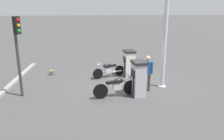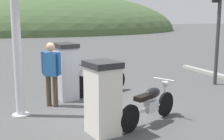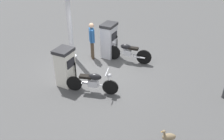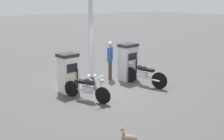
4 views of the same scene
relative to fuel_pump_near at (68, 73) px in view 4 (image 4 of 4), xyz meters
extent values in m
plane|color=#4C4C4C|center=(0.40, 1.42, -0.76)|extent=(120.00, 120.00, 0.00)
cube|color=silver|center=(0.00, 0.00, -0.07)|extent=(0.62, 0.69, 1.37)
cube|color=black|center=(0.27, 0.04, 0.23)|extent=(0.09, 0.44, 0.32)
cube|color=#262628|center=(0.00, 0.00, 0.67)|extent=(0.68, 0.76, 0.12)
cylinder|color=black|center=(0.28, 0.23, -0.28)|extent=(0.05, 0.05, 0.89)
cube|color=silver|center=(0.00, 2.83, -0.02)|extent=(0.61, 0.78, 1.47)
cube|color=black|center=(0.26, 2.87, 0.31)|extent=(0.10, 0.50, 0.32)
cube|color=#262628|center=(0.00, 2.83, 0.78)|extent=(0.67, 0.85, 0.12)
cylinder|color=black|center=(0.27, 3.09, -0.24)|extent=(0.05, 0.05, 0.96)
cylinder|color=black|center=(1.76, 0.40, -0.46)|extent=(0.56, 0.29, 0.58)
cylinder|color=black|center=(0.53, -0.15, -0.46)|extent=(0.56, 0.29, 0.58)
cube|color=silver|center=(1.19, 0.15, -0.36)|extent=(0.41, 0.33, 0.24)
cylinder|color=silver|center=(1.14, 0.13, -0.41)|extent=(0.95, 0.46, 0.05)
ellipsoid|color=black|center=(1.25, 0.18, -0.08)|extent=(0.53, 0.40, 0.24)
cube|color=black|center=(0.94, 0.04, -0.11)|extent=(0.48, 0.36, 0.10)
cylinder|color=silver|center=(1.73, 0.39, -0.16)|extent=(0.26, 0.14, 0.57)
cylinder|color=silver|center=(1.65, 0.35, 0.16)|extent=(0.26, 0.53, 0.04)
sphere|color=silver|center=(1.74, 0.40, 0.04)|extent=(0.18, 0.18, 0.14)
cylinder|color=silver|center=(0.66, 0.04, -0.44)|extent=(0.53, 0.29, 0.07)
cylinder|color=black|center=(0.32, 2.69, -0.42)|extent=(0.66, 0.26, 0.67)
cylinder|color=black|center=(1.69, 3.08, -0.42)|extent=(0.66, 0.26, 0.67)
cube|color=silver|center=(0.96, 2.87, -0.32)|extent=(0.40, 0.29, 0.24)
cylinder|color=silver|center=(1.01, 2.88, -0.37)|extent=(1.04, 0.34, 0.05)
ellipsoid|color=black|center=(0.89, 2.85, -0.04)|extent=(0.52, 0.34, 0.24)
cube|color=black|center=(1.22, 2.94, -0.07)|extent=(0.48, 0.31, 0.10)
cylinder|color=silver|center=(0.36, 2.70, -0.12)|extent=(0.26, 0.11, 0.57)
cylinder|color=silver|center=(0.44, 2.72, 0.20)|extent=(0.19, 0.55, 0.04)
sphere|color=silver|center=(0.34, 2.69, 0.08)|extent=(0.17, 0.17, 0.14)
cylinder|color=silver|center=(1.53, 2.91, -0.40)|extent=(0.55, 0.22, 0.07)
cylinder|color=#473828|center=(-0.60, 2.32, -0.35)|extent=(0.18, 0.18, 0.82)
cylinder|color=#473828|center=(-0.46, 2.19, -0.35)|extent=(0.18, 0.18, 0.82)
cube|color=#265999|center=(-0.53, 2.26, 0.37)|extent=(0.40, 0.39, 0.61)
cylinder|color=#265999|center=(-0.71, 2.42, 0.40)|extent=(0.13, 0.13, 0.58)
cylinder|color=#265999|center=(-0.35, 2.09, 0.40)|extent=(0.13, 0.13, 0.58)
sphere|color=tan|center=(-0.53, 2.26, 0.81)|extent=(0.32, 0.32, 0.23)
ellipsoid|color=#847051|center=(4.40, -0.55, -0.54)|extent=(0.42, 0.39, 0.21)
cylinder|color=#847051|center=(4.30, -0.64, -0.48)|extent=(0.08, 0.08, 0.15)
sphere|color=#847051|center=(4.28, -0.65, -0.33)|extent=(0.14, 0.14, 0.10)
cone|color=orange|center=(4.23, -0.69, -0.33)|extent=(0.08, 0.07, 0.04)
cone|color=#847051|center=(4.54, -0.44, -0.51)|extent=(0.11, 0.11, 0.08)
cylinder|color=silver|center=(-1.39, 1.82, 1.40)|extent=(0.20, 0.20, 4.31)
cylinder|color=silver|center=(-1.39, 1.82, -0.74)|extent=(0.40, 0.40, 0.04)
camera|label=1|loc=(1.90, 12.49, 3.34)|focal=37.33mm
camera|label=2|loc=(-2.13, -5.32, 1.61)|focal=47.90mm
camera|label=3|loc=(5.77, -5.32, 4.42)|focal=38.15mm
camera|label=4|loc=(8.77, -4.04, 2.58)|focal=42.23mm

